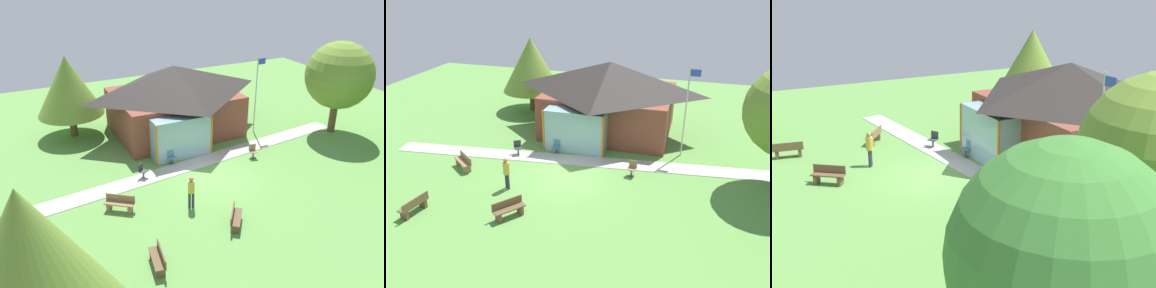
{
  "view_description": "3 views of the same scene",
  "coord_description": "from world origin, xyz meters",
  "views": [
    {
      "loc": [
        -9.98,
        -17.51,
        11.64
      ],
      "look_at": [
        -0.39,
        2.02,
        1.33
      ],
      "focal_mm": 37.68,
      "sensor_mm": 36.0,
      "label": 1
    },
    {
      "loc": [
        6.19,
        -18.1,
        10.55
      ],
      "look_at": [
        -0.0,
        2.16,
        0.98
      ],
      "focal_mm": 37.29,
      "sensor_mm": 36.0,
      "label": 2
    },
    {
      "loc": [
        19.59,
        -8.59,
        8.8
      ],
      "look_at": [
        -0.59,
        1.96,
        1.07
      ],
      "focal_mm": 46.8,
      "sensor_mm": 36.0,
      "label": 3
    }
  ],
  "objects": [
    {
      "name": "tree_behind_pavilion_left",
      "position": [
        -5.96,
        9.54,
        3.62
      ],
      "size": [
        4.47,
        4.47,
        5.64
      ],
      "color": "brown",
      "rests_on": "ground_plane"
    },
    {
      "name": "bench_front_left",
      "position": [
        -5.58,
        -5.44,
        0.4
      ],
      "size": [
        0.68,
        1.55,
        0.84
      ],
      "rotation": [
        0.0,
        0.0,
        1.41
      ],
      "color": "brown",
      "rests_on": "ground_plane"
    },
    {
      "name": "patio_chair_west",
      "position": [
        -3.68,
        1.74,
        0.42
      ],
      "size": [
        0.61,
        0.61,
        0.86
      ],
      "rotation": [
        0.0,
        0.0,
        3.74
      ],
      "color": "#33383D",
      "rests_on": "ground_plane"
    },
    {
      "name": "bench_mid_left",
      "position": [
        -5.8,
        -0.86,
        0.4
      ],
      "size": [
        1.46,
        1.25,
        0.84
      ],
      "rotation": [
        0.0,
        0.0,
        2.5
      ],
      "color": "olive",
      "rests_on": "ground_plane"
    },
    {
      "name": "ground_plane",
      "position": [
        0.0,
        0.0,
        0.0
      ],
      "size": [
        44.0,
        44.0,
        0.0
      ],
      "primitive_type": "plane",
      "color": "#609947"
    },
    {
      "name": "bench_front_center",
      "position": [
        -1.29,
        -4.42,
        0.4
      ],
      "size": [
        1.26,
        1.46,
        0.84
      ],
      "rotation": [
        0.0,
        0.0,
        4.06
      ],
      "color": "brown",
      "rests_on": "ground_plane"
    },
    {
      "name": "patio_chair_porch_left",
      "position": [
        -1.49,
        2.58,
        0.42
      ],
      "size": [
        0.46,
        0.46,
        0.86
      ],
      "rotation": [
        0.0,
        0.0,
        3.2
      ],
      "color": "teal",
      "rests_on": "ground_plane"
    },
    {
      "name": "pavilion",
      "position": [
        0.66,
        6.98,
        2.5
      ],
      "size": [
        9.21,
        8.2,
        4.79
      ],
      "color": "brown",
      "rests_on": "ground_plane"
    },
    {
      "name": "flagpole",
      "position": [
        5.82,
        4.53,
        3.0
      ],
      "size": [
        0.64,
        0.08,
        5.42
      ],
      "color": "silver",
      "rests_on": "ground_plane"
    },
    {
      "name": "patio_chair_lawn_spare",
      "position": [
        3.4,
        1.07,
        0.42
      ],
      "size": [
        0.51,
        0.51,
        0.86
      ],
      "rotation": [
        0.0,
        0.0,
        2.97
      ],
      "color": "#8C6B4C",
      "rests_on": "ground_plane"
    },
    {
      "name": "footpath",
      "position": [
        0.0,
        1.94,
        0.01
      ],
      "size": [
        22.41,
        3.9,
        0.03
      ],
      "primitive_type": "cube",
      "rotation": [
        0.0,
        0.0,
        0.12
      ],
      "color": "#ADADA8",
      "rests_on": "ground_plane"
    },
    {
      "name": "visitor_strolling_lawn",
      "position": [
        -2.47,
        -2.14,
        1.02
      ],
      "size": [
        0.34,
        0.34,
        1.74
      ],
      "rotation": [
        0.0,
        0.0,
        2.55
      ],
      "color": "#2D3347",
      "rests_on": "ground_plane"
    }
  ]
}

